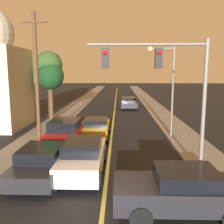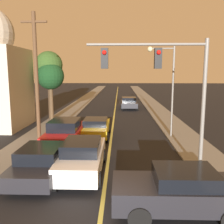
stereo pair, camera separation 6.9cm
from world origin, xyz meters
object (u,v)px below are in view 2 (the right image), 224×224
tree_left_near (50,77)px  car_near_lane_front (82,156)px  utility_pole_left (36,77)px  tree_left_far (49,66)px  streetlamp_right (166,78)px  car_near_lane_second (96,127)px  car_outer_lane_second (65,132)px  traffic_signal_mast (166,77)px  car_crossing_right (180,190)px  car_outer_lane_front (42,161)px  car_far_oncoming (129,103)px

tree_left_near → car_near_lane_front: bearing=-68.8°
utility_pole_left → tree_left_far: (-1.60, 8.54, 0.89)m
streetlamp_right → utility_pole_left: (-8.49, -2.25, 0.11)m
car_near_lane_second → car_outer_lane_second: bearing=-130.5°
traffic_signal_mast → streetlamp_right: bearing=79.3°
car_crossing_right → car_outer_lane_front: bearing=62.9°
car_far_oncoming → tree_left_near: size_ratio=0.87×
traffic_signal_mast → tree_left_far: tree_left_far is taller
car_outer_lane_front → utility_pole_left: utility_pole_left is taller
car_far_oncoming → streetlamp_right: bearing=98.2°
car_outer_lane_front → tree_left_near: size_ratio=0.85×
car_far_oncoming → tree_left_far: bearing=45.6°
car_near_lane_second → car_crossing_right: size_ratio=1.01×
traffic_signal_mast → tree_left_far: (-8.87, 12.75, 0.79)m
car_far_oncoming → car_crossing_right: 24.44m
traffic_signal_mast → utility_pole_left: utility_pole_left is taller
tree_left_near → tree_left_far: 1.14m
car_near_lane_front → traffic_signal_mast: (3.78, 0.22, 3.65)m
traffic_signal_mast → car_crossing_right: bearing=-90.5°
car_near_lane_second → tree_left_far: 9.38m
tree_left_far → streetlamp_right: bearing=-32.0°
traffic_signal_mast → streetlamp_right: streetlamp_right is taller
car_crossing_right → car_outer_lane_second: bearing=35.5°
car_near_lane_front → car_crossing_right: bearing=-41.2°
car_far_oncoming → tree_left_far: tree_left_far is taller
car_crossing_right → tree_left_near: 18.27m
car_outer_lane_second → tree_left_far: 10.15m
car_near_lane_front → streetlamp_right: streetlamp_right is taller
car_near_lane_second → car_crossing_right: bearing=-69.0°
car_near_lane_front → car_near_lane_second: car_near_lane_front is taller
car_near_lane_second → utility_pole_left: size_ratio=0.55×
tree_left_far → car_near_lane_front: bearing=-68.6°
car_near_lane_second → car_outer_lane_front: size_ratio=0.96×
utility_pole_left → tree_left_near: size_ratio=1.49×
streetlamp_right → tree_left_near: bearing=149.6°
traffic_signal_mast → tree_left_near: (-8.63, 12.24, -0.20)m
car_crossing_right → tree_left_near: bearing=28.6°
car_outer_lane_front → streetlamp_right: streetlamp_right is taller
car_outer_lane_second → streetlamp_right: size_ratio=0.82×
car_outer_lane_second → car_far_oncoming: size_ratio=1.09×
car_outer_lane_second → streetlamp_right: streetlamp_right is taller
car_far_oncoming → car_near_lane_second: bearing=78.7°
car_near_lane_front → traffic_signal_mast: traffic_signal_mast is taller
traffic_signal_mast → utility_pole_left: 8.40m
car_near_lane_second → streetlamp_right: bearing=2.0°
car_outer_lane_front → car_outer_lane_second: (-0.00, 4.91, 0.14)m
car_near_lane_front → utility_pole_left: utility_pole_left is taller
utility_pole_left → tree_left_far: bearing=100.6°
traffic_signal_mast → streetlamp_right: (1.22, 6.46, -0.21)m
car_near_lane_front → car_far_oncoming: 21.34m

